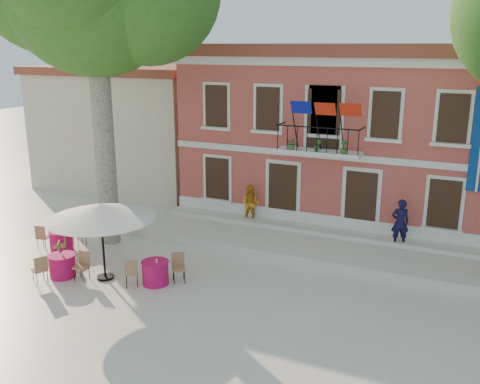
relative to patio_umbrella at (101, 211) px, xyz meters
The scene contains 10 objects.
ground 4.10m from the patio_umbrella, 16.75° to the left, with size 90.00×90.00×0.00m, color beige.
main_building 12.24m from the patio_umbrella, 64.44° to the left, with size 13.50×9.59×7.50m.
neighbor_west 13.54m from the patio_umbrella, 117.59° to the left, with size 9.40×9.40×6.40m.
terrace 7.81m from the patio_umbrella, 45.72° to the left, with size 14.00×3.40×0.30m, color silver.
patio_umbrella is the anchor object (origin of this frame).
pedestrian_navy 10.62m from the patio_umbrella, 36.89° to the left, with size 0.65×0.42×1.77m, color black.
pedestrian_orange 7.02m from the patio_umbrella, 69.43° to the left, with size 0.78×0.61×1.60m, color orange.
cafe_table_0 2.38m from the patio_umbrella, 160.91° to the right, with size 1.69×1.87×0.95m.
cafe_table_1 2.61m from the patio_umbrella, 10.87° to the left, with size 1.80×1.47×0.95m.
cafe_table_3 3.85m from the patio_umbrella, 156.42° to the left, with size 1.76×1.85×0.95m.
Camera 1 is at (7.59, -13.91, 7.47)m, focal length 40.00 mm.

